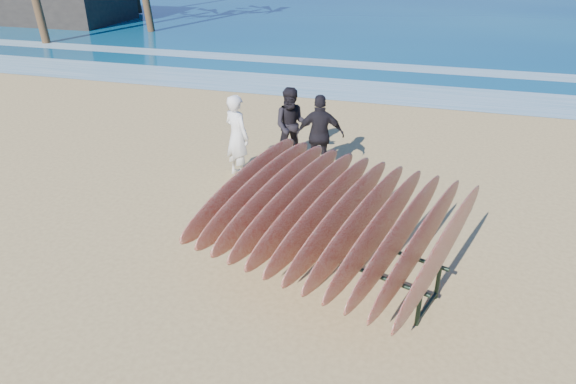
# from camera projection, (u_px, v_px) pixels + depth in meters

# --- Properties ---
(ground) EXTENTS (120.00, 120.00, 0.00)m
(ground) POSITION_uv_depth(u_px,v_px,m) (272.00, 275.00, 7.33)
(ground) COLOR tan
(ground) RESTS_ON ground
(foam_near) EXTENTS (160.00, 160.00, 0.00)m
(foam_near) POSITION_uv_depth(u_px,v_px,m) (370.00, 91.00, 15.91)
(foam_near) COLOR white
(foam_near) RESTS_ON ground
(foam_far) EXTENTS (160.00, 160.00, 0.00)m
(foam_far) POSITION_uv_depth(u_px,v_px,m) (383.00, 66.00, 18.91)
(foam_far) COLOR white
(foam_far) RESTS_ON ground
(surfboard_rack) EXTENTS (3.93, 3.72, 1.53)m
(surfboard_rack) POSITION_uv_depth(u_px,v_px,m) (331.00, 216.00, 6.98)
(surfboard_rack) COLOR black
(surfboard_rack) RESTS_ON ground
(person_white) EXTENTS (0.73, 0.65, 1.66)m
(person_white) POSITION_uv_depth(u_px,v_px,m) (237.00, 136.00, 10.01)
(person_white) COLOR silver
(person_white) RESTS_ON ground
(person_dark_a) EXTENTS (0.91, 0.79, 1.60)m
(person_dark_a) POSITION_uv_depth(u_px,v_px,m) (292.00, 126.00, 10.66)
(person_dark_a) COLOR black
(person_dark_a) RESTS_ON ground
(person_dark_b) EXTENTS (1.01, 0.59, 1.62)m
(person_dark_b) POSITION_uv_depth(u_px,v_px,m) (320.00, 135.00, 10.14)
(person_dark_b) COLOR black
(person_dark_b) RESTS_ON ground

